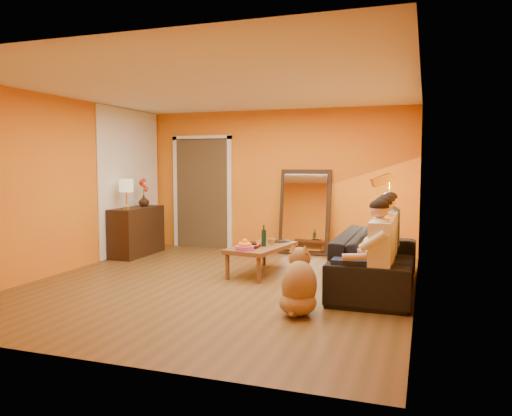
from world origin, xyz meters
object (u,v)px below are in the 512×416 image
(table_lamp, at_px, (126,194))
(person_mid_left, at_px, (384,247))
(person_mid_right, at_px, (387,241))
(dog, at_px, (299,280))
(floor_lamp, at_px, (389,226))
(laptop, at_px, (280,242))
(vase, at_px, (144,201))
(person_far_left, at_px, (380,255))
(sofa, at_px, (376,260))
(wine_bottle, at_px, (264,236))
(tumbler, at_px, (272,242))
(person_far_right, at_px, (390,235))
(mirror_frame, at_px, (305,212))
(coffee_table, at_px, (262,260))
(sideboard, at_px, (137,231))

(table_lamp, relative_size, person_mid_left, 0.42)
(person_mid_right, bearing_deg, dog, -117.42)
(floor_lamp, xyz_separation_m, person_mid_right, (0.03, -0.74, -0.11))
(laptop, distance_m, vase, 2.87)
(person_far_left, relative_size, vase, 6.12)
(laptop, bearing_deg, table_lamp, 140.45)
(floor_lamp, distance_m, vase, 4.37)
(dog, relative_size, vase, 3.68)
(sofa, distance_m, laptop, 1.62)
(dog, distance_m, vase, 4.52)
(wine_bottle, xyz_separation_m, vase, (-2.62, 1.04, 0.37))
(wine_bottle, bearing_deg, tumbler, 67.62)
(person_far_left, bearing_deg, person_far_right, 90.00)
(mirror_frame, relative_size, dog, 2.07)
(mirror_frame, bearing_deg, tumbler, -93.37)
(table_lamp, distance_m, person_mid_left, 4.55)
(mirror_frame, distance_m, person_far_right, 2.15)
(mirror_frame, xyz_separation_m, person_mid_left, (1.58, -2.55, -0.15))
(coffee_table, relative_size, dog, 1.66)
(person_far_left, relative_size, person_far_right, 1.00)
(table_lamp, bearing_deg, floor_lamp, 1.67)
(dog, bearing_deg, table_lamp, 127.88)
(person_far_left, bearing_deg, person_mid_left, 90.00)
(sofa, bearing_deg, dog, 155.06)
(mirror_frame, bearing_deg, coffee_table, -96.91)
(laptop, bearing_deg, sofa, -60.78)
(person_mid_right, height_order, wine_bottle, person_mid_right)
(vase, bearing_deg, dog, -37.31)
(mirror_frame, distance_m, person_far_left, 3.48)
(mirror_frame, relative_size, coffee_table, 1.25)
(table_lamp, relative_size, person_mid_right, 0.42)
(wine_bottle, bearing_deg, floor_lamp, 19.57)
(sideboard, distance_m, tumbler, 2.76)
(sideboard, bearing_deg, person_far_right, -4.81)
(sofa, height_order, person_far_right, person_far_right)
(sofa, bearing_deg, person_far_left, -172.59)
(floor_lamp, height_order, tumbler, floor_lamp)
(dog, bearing_deg, person_far_left, 8.41)
(person_far_left, height_order, laptop, person_far_left)
(sofa, relative_size, coffee_table, 1.99)
(person_mid_right, height_order, person_far_right, same)
(sofa, distance_m, person_mid_left, 0.53)
(laptop, bearing_deg, person_mid_right, -55.98)
(dog, relative_size, wine_bottle, 2.37)
(sofa, height_order, dog, dog)
(coffee_table, height_order, person_far_left, person_far_left)
(wine_bottle, height_order, tumbler, wine_bottle)
(person_far_right, bearing_deg, person_far_left, -90.00)
(mirror_frame, height_order, dog, mirror_frame)
(sofa, xyz_separation_m, wine_bottle, (-1.62, 0.23, 0.22))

